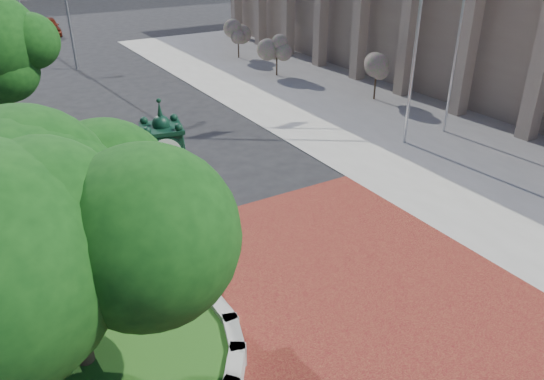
# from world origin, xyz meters

# --- Properties ---
(ground) EXTENTS (200.00, 200.00, 0.00)m
(ground) POSITION_xyz_m (0.00, 0.00, 0.00)
(ground) COLOR black
(ground) RESTS_ON ground
(plaza) EXTENTS (12.00, 12.00, 0.04)m
(plaza) POSITION_xyz_m (0.00, -1.00, 0.02)
(plaza) COLOR maroon
(plaza) RESTS_ON ground
(sidewalk) EXTENTS (20.00, 50.00, 0.04)m
(sidewalk) POSITION_xyz_m (16.00, 10.00, 0.02)
(sidewalk) COLOR #9E9B93
(sidewalk) RESTS_ON ground
(planter_wall) EXTENTS (2.96, 6.77, 0.54)m
(planter_wall) POSITION_xyz_m (-2.71, -0.00, 0.27)
(planter_wall) COLOR #9E9B93
(planter_wall) RESTS_ON ground
(grass_bed) EXTENTS (6.10, 6.10, 0.40)m
(grass_bed) POSITION_xyz_m (-5.00, 0.00, 0.20)
(grass_bed) COLOR #224F16
(grass_bed) RESTS_ON ground
(civic_building) EXTENTS (17.35, 44.00, 8.60)m
(civic_building) POSITION_xyz_m (23.60, 12.00, 4.33)
(civic_building) COLOR gray
(civic_building) RESTS_ON ground
(tree_planter) EXTENTS (5.20, 5.20, 6.33)m
(tree_planter) POSITION_xyz_m (-5.00, 0.00, 3.72)
(tree_planter) COLOR #38281C
(tree_planter) RESTS_ON ground
(tree_street) EXTENTS (4.40, 4.40, 5.45)m
(tree_street) POSITION_xyz_m (-4.00, 18.00, 3.24)
(tree_street) COLOR #38281C
(tree_street) RESTS_ON ground
(post_clock) EXTENTS (1.17, 1.17, 4.82)m
(post_clock) POSITION_xyz_m (-1.82, 3.00, 2.65)
(post_clock) COLOR black
(post_clock) RESTS_ON ground
(parked_car) EXTENTS (2.06, 4.41, 1.46)m
(parked_car) POSITION_xyz_m (1.89, 41.12, 0.73)
(parked_car) COLOR #601C0D
(parked_car) RESTS_ON ground
(flagpole_a) EXTENTS (1.81, 0.20, 11.53)m
(flagpole_a) POSITION_xyz_m (10.41, 6.46, 5.91)
(flagpole_a) COLOR silver
(flagpole_a) RESTS_ON ground
(flagpole_b) EXTENTS (1.46, 0.26, 9.40)m
(flagpole_b) POSITION_xyz_m (12.98, 6.52, 4.82)
(flagpole_b) COLOR silver
(flagpole_b) RESTS_ON ground
(shrub_near) EXTENTS (1.20, 1.20, 2.20)m
(shrub_near) POSITION_xyz_m (13.54, 12.09, 1.59)
(shrub_near) COLOR #38281C
(shrub_near) RESTS_ON ground
(shrub_mid) EXTENTS (1.20, 1.20, 2.20)m
(shrub_mid) POSITION_xyz_m (11.61, 19.21, 1.59)
(shrub_mid) COLOR #38281C
(shrub_mid) RESTS_ON ground
(shrub_far) EXTENTS (1.20, 1.20, 2.20)m
(shrub_far) POSITION_xyz_m (11.82, 24.80, 1.59)
(shrub_far) COLOR #38281C
(shrub_far) RESTS_ON ground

